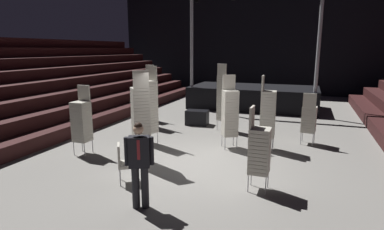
# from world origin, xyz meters

# --- Properties ---
(ground_plane) EXTENTS (22.00, 30.00, 0.10)m
(ground_plane) POSITION_xyz_m (0.00, 0.00, -0.05)
(ground_plane) COLOR slate
(arena_end_wall) EXTENTS (22.00, 0.30, 8.00)m
(arena_end_wall) POSITION_xyz_m (0.00, 15.00, 4.00)
(arena_end_wall) COLOR black
(arena_end_wall) RESTS_ON ground_plane
(bleacher_bank_left) EXTENTS (6.00, 24.00, 3.60)m
(bleacher_bank_left) POSITION_xyz_m (-8.00, 1.00, 1.80)
(bleacher_bank_left) COLOR black
(bleacher_bank_left) RESTS_ON ground_plane
(stage_riser) EXTENTS (6.53, 3.25, 5.78)m
(stage_riser) POSITION_xyz_m (0.00, 9.03, 0.65)
(stage_riser) COLOR black
(stage_riser) RESTS_ON ground_plane
(man_with_tie) EXTENTS (0.56, 0.37, 1.74)m
(man_with_tie) POSITION_xyz_m (-0.27, -2.71, 0.99)
(man_with_tie) COLOR black
(man_with_tie) RESTS_ON ground_plane
(chair_stack_front_left) EXTENTS (0.44, 0.44, 2.05)m
(chair_stack_front_left) POSITION_xyz_m (-3.51, -0.38, 1.03)
(chair_stack_front_left) COLOR #B2B5BA
(chair_stack_front_left) RESTS_ON ground_plane
(chair_stack_front_right) EXTENTS (0.54, 0.54, 2.48)m
(chair_stack_front_right) POSITION_xyz_m (-3.30, 3.33, 1.24)
(chair_stack_front_right) COLOR #B2B5BA
(chair_stack_front_right) RESTS_ON ground_plane
(chair_stack_mid_left) EXTENTS (0.59, 0.59, 2.56)m
(chair_stack_mid_left) POSITION_xyz_m (-0.26, 3.80, 1.28)
(chair_stack_mid_left) COLOR #B2B5BA
(chair_stack_mid_left) RESTS_ON ground_plane
(chair_stack_mid_right) EXTENTS (0.58, 0.58, 1.88)m
(chair_stack_mid_right) POSITION_xyz_m (-3.76, 4.34, 0.94)
(chair_stack_mid_right) COLOR #B2B5BA
(chair_stack_mid_right) RESTS_ON ground_plane
(chair_stack_mid_centre) EXTENTS (0.46, 0.46, 2.31)m
(chair_stack_mid_centre) POSITION_xyz_m (1.58, 1.95, 1.15)
(chair_stack_mid_centre) COLOR #B2B5BA
(chair_stack_mid_centre) RESTS_ON ground_plane
(chair_stack_rear_left) EXTENTS (0.60, 0.60, 2.31)m
(chair_stack_rear_left) POSITION_xyz_m (0.45, 1.70, 1.15)
(chair_stack_rear_left) COLOR #B2B5BA
(chair_stack_rear_left) RESTS_ON ground_plane
(chair_stack_rear_right) EXTENTS (0.57, 0.57, 2.56)m
(chair_stack_rear_right) POSITION_xyz_m (-2.11, 1.19, 1.28)
(chair_stack_rear_right) COLOR #B2B5BA
(chair_stack_rear_right) RESTS_ON ground_plane
(chair_stack_rear_centre) EXTENTS (0.62, 0.62, 2.56)m
(chair_stack_rear_centre) POSITION_xyz_m (-1.46, -0.51, 1.28)
(chair_stack_rear_centre) COLOR #B2B5BA
(chair_stack_rear_centre) RESTS_ON ground_plane
(chair_stack_aisle_left) EXTENTS (0.44, 0.44, 1.88)m
(chair_stack_aisle_left) POSITION_xyz_m (1.78, -1.09, 0.94)
(chair_stack_aisle_left) COLOR #B2B5BA
(chair_stack_aisle_left) RESTS_ON ground_plane
(chair_stack_aisle_right) EXTENTS (0.49, 0.49, 1.71)m
(chair_stack_aisle_right) POSITION_xyz_m (2.79, 3.02, 0.86)
(chair_stack_aisle_right) COLOR #B2B5BA
(chair_stack_aisle_right) RESTS_ON ground_plane
(equipment_road_case) EXTENTS (0.95, 0.68, 0.60)m
(equipment_road_case) POSITION_xyz_m (-1.54, 4.32, 0.30)
(equipment_road_case) COLOR black
(equipment_road_case) RESTS_ON ground_plane
(loose_chair_near_man) EXTENTS (0.61, 0.61, 0.95)m
(loose_chair_near_man) POSITION_xyz_m (-1.21, -1.76, 0.53)
(loose_chair_near_man) COLOR #B2B5BA
(loose_chair_near_man) RESTS_ON ground_plane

